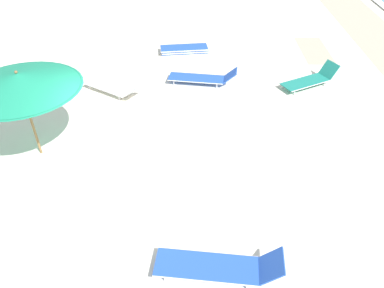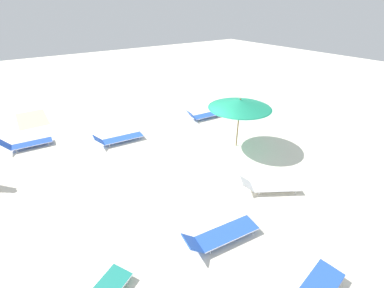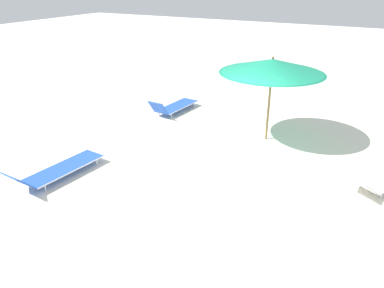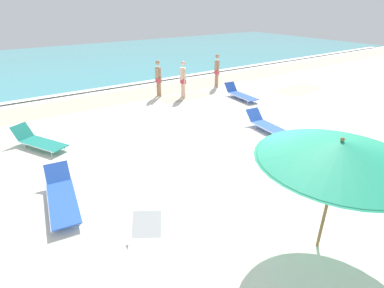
# 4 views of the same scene
# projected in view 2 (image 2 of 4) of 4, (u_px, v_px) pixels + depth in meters

# --- Properties ---
(ground_plane) EXTENTS (60.00, 60.00, 0.16)m
(ground_plane) POSITION_uv_depth(u_px,v_px,m) (190.00, 158.00, 11.32)
(ground_plane) COLOR silver
(beach_umbrella) EXTENTS (2.78, 2.78, 2.32)m
(beach_umbrella) POSITION_uv_depth(u_px,v_px,m) (240.00, 104.00, 11.14)
(beach_umbrella) COLOR olive
(beach_umbrella) RESTS_ON ground_plane
(sun_lounger_under_umbrella) EXTENTS (0.77, 2.11, 0.63)m
(sun_lounger_under_umbrella) POSITION_uv_depth(u_px,v_px,m) (203.00, 115.00, 14.83)
(sun_lounger_under_umbrella) COLOR blue
(sun_lounger_under_umbrella) RESTS_ON ground_plane
(sun_lounger_beside_umbrella) EXTENTS (0.90, 2.33, 0.55)m
(sun_lounger_beside_umbrella) POSITION_uv_depth(u_px,v_px,m) (221.00, 235.00, 7.20)
(sun_lounger_beside_umbrella) COLOR blue
(sun_lounger_beside_umbrella) RESTS_ON ground_plane
(sun_lounger_near_water_left) EXTENTS (0.82, 2.33, 0.58)m
(sun_lounger_near_water_left) POSITION_uv_depth(u_px,v_px,m) (119.00, 138.00, 12.30)
(sun_lounger_near_water_left) COLOR blue
(sun_lounger_near_water_left) RESTS_ON ground_plane
(sun_lounger_mid_beach_solo) EXTENTS (1.64, 2.12, 0.51)m
(sun_lounger_mid_beach_solo) POSITION_uv_depth(u_px,v_px,m) (269.00, 186.00, 9.13)
(sun_lounger_mid_beach_solo) COLOR white
(sun_lounger_mid_beach_solo) RESTS_ON ground_plane
(sun_lounger_mid_beach_pair_a) EXTENTS (0.75, 2.06, 0.61)m
(sun_lounger_mid_beach_pair_a) POSITION_uv_depth(u_px,v_px,m) (27.00, 144.00, 11.83)
(sun_lounger_mid_beach_pair_a) COLOR blue
(sun_lounger_mid_beach_pair_a) RESTS_ON ground_plane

